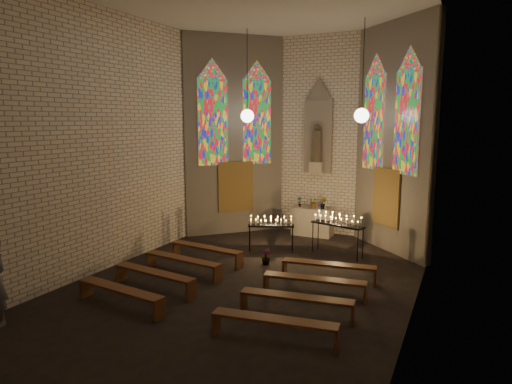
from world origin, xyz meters
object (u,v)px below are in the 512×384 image
(altar, at_px, (312,222))
(votive_stand_right, at_px, (338,222))
(votive_stand_left, at_px, (271,223))
(aisle_flower_pot, at_px, (266,257))

(altar, xyz_separation_m, votive_stand_right, (1.43, -1.99, 0.54))
(votive_stand_left, bearing_deg, altar, 54.67)
(altar, height_order, aisle_flower_pot, altar)
(votive_stand_left, bearing_deg, aisle_flower_pot, -95.47)
(votive_stand_right, bearing_deg, altar, 141.09)
(altar, height_order, votive_stand_right, votive_stand_right)
(altar, relative_size, aisle_flower_pot, 3.17)
(aisle_flower_pot, distance_m, votive_stand_left, 1.52)
(aisle_flower_pot, bearing_deg, votive_stand_left, 107.02)
(altar, relative_size, votive_stand_left, 0.97)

